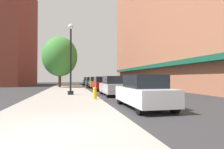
{
  "coord_description": "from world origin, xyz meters",
  "views": [
    {
      "loc": [
        0.49,
        -4.83,
        1.51
      ],
      "look_at": [
        5.36,
        17.6,
        1.92
      ],
      "focal_mm": 30.06,
      "sensor_mm": 36.0,
      "label": 1
    }
  ],
  "objects": [
    {
      "name": "parking_meter_near",
      "position": [
        2.05,
        15.9,
        0.95
      ],
      "size": [
        0.14,
        0.09,
        1.31
      ],
      "color": "slate",
      "rests_on": "sidewalk_slab"
    },
    {
      "name": "car_red",
      "position": [
        4.0,
        17.31,
        0.81
      ],
      "size": [
        1.8,
        4.3,
        1.66
      ],
      "rotation": [
        0.0,
        0.0,
        0.01
      ],
      "color": "black",
      "rests_on": "ground"
    },
    {
      "name": "car_green",
      "position": [
        4.0,
        37.04,
        0.81
      ],
      "size": [
        1.8,
        4.3,
        1.66
      ],
      "rotation": [
        0.0,
        0.0,
        -0.03
      ],
      "color": "black",
      "rests_on": "ground"
    },
    {
      "name": "car_yellow",
      "position": [
        4.0,
        23.12,
        0.81
      ],
      "size": [
        1.8,
        4.3,
        1.66
      ],
      "rotation": [
        0.0,
        0.0,
        -0.03
      ],
      "color": "black",
      "rests_on": "ground"
    },
    {
      "name": "car_silver",
      "position": [
        4.0,
        10.73,
        0.81
      ],
      "size": [
        1.8,
        4.3,
        1.66
      ],
      "rotation": [
        0.0,
        0.0,
        -0.03
      ],
      "color": "black",
      "rests_on": "ground"
    },
    {
      "name": "car_white",
      "position": [
        4.0,
        3.96,
        0.81
      ],
      "size": [
        1.8,
        4.3,
        1.66
      ],
      "rotation": [
        0.0,
        0.0,
        0.0
      ],
      "color": "black",
      "rests_on": "ground"
    },
    {
      "name": "building_right_brick",
      "position": [
        14.99,
        22.0,
        12.53
      ],
      "size": [
        6.8,
        40.0,
        25.11
      ],
      "color": "#9E6047",
      "rests_on": "ground"
    },
    {
      "name": "car_blue",
      "position": [
        4.0,
        29.76,
        0.81
      ],
      "size": [
        1.8,
        4.3,
        1.66
      ],
      "rotation": [
        0.0,
        0.0,
        0.01
      ],
      "color": "black",
      "rests_on": "ground"
    },
    {
      "name": "sidewalk_slab",
      "position": [
        0.0,
        19.0,
        0.06
      ],
      "size": [
        4.8,
        50.0,
        0.12
      ],
      "primitive_type": "cube",
      "color": "gray",
      "rests_on": "ground"
    },
    {
      "name": "tree_near",
      "position": [
        -1.19,
        24.02,
        4.67
      ],
      "size": [
        5.14,
        5.14,
        7.52
      ],
      "color": "#422D1E",
      "rests_on": "sidewalk_slab"
    },
    {
      "name": "lamppost",
      "position": [
        0.43,
        11.11,
        3.2
      ],
      "size": [
        0.48,
        0.48,
        5.9
      ],
      "color": "black",
      "rests_on": "sidewalk_slab"
    },
    {
      "name": "fire_hydrant",
      "position": [
        1.99,
        7.37,
        0.52
      ],
      "size": [
        0.33,
        0.26,
        0.79
      ],
      "color": "gold",
      "rests_on": "sidewalk_slab"
    },
    {
      "name": "ground_plane",
      "position": [
        4.0,
        18.0,
        0.0
      ],
      "size": [
        90.0,
        90.0,
        0.0
      ],
      "primitive_type": "plane",
      "color": "#2D2D30"
    },
    {
      "name": "building_far_background",
      "position": [
        -11.01,
        37.0,
        10.56
      ],
      "size": [
        6.8,
        18.0,
        21.17
      ],
      "color": "brown",
      "rests_on": "ground"
    }
  ]
}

